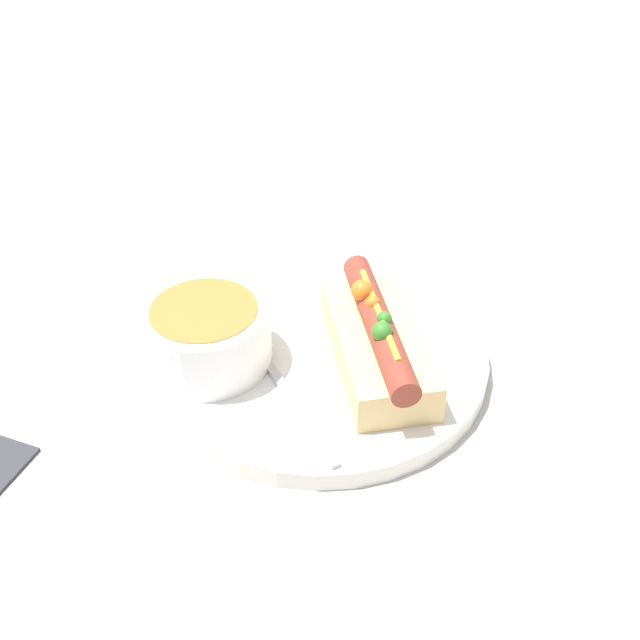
{
  "coord_description": "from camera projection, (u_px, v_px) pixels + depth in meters",
  "views": [
    {
      "loc": [
        -0.45,
        -0.2,
        0.42
      ],
      "look_at": [
        0.0,
        0.0,
        0.04
      ],
      "focal_mm": 42.0,
      "sensor_mm": 36.0,
      "label": 1
    }
  ],
  "objects": [
    {
      "name": "ground_plane",
      "position": [
        320.0,
        361.0,
        0.64
      ],
      "size": [
        4.0,
        4.0,
        0.0
      ],
      "primitive_type": "plane",
      "color": "#BCB7AD"
    },
    {
      "name": "dinner_plate",
      "position": [
        320.0,
        354.0,
        0.64
      ],
      "size": [
        0.28,
        0.28,
        0.02
      ],
      "color": "white",
      "rests_on": "ground_plane"
    },
    {
      "name": "hot_dog",
      "position": [
        375.0,
        344.0,
        0.6
      ],
      "size": [
        0.16,
        0.14,
        0.06
      ],
      "rotation": [
        0.0,
        0.0,
        0.59
      ],
      "color": "#E5C17F",
      "rests_on": "dinner_plate"
    },
    {
      "name": "soup_bowl",
      "position": [
        206.0,
        332.0,
        0.6
      ],
      "size": [
        0.1,
        0.1,
        0.05
      ],
      "color": "white",
      "rests_on": "dinner_plate"
    },
    {
      "name": "spoon",
      "position": [
        272.0,
        369.0,
        0.6
      ],
      "size": [
        0.11,
        0.13,
        0.01
      ],
      "rotation": [
        0.0,
        0.0,
        0.87
      ],
      "color": "#B7B7BC",
      "rests_on": "dinner_plate"
    }
  ]
}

